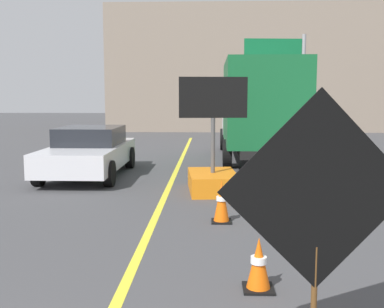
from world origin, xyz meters
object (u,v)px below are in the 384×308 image
at_px(roadwork_sign, 318,196).
at_px(highway_guide_sign, 286,70).
at_px(traffic_cone_near_sign, 259,264).
at_px(traffic_cone_mid_lane, 222,202).
at_px(arrow_board_trailer, 213,171).
at_px(box_truck, 259,108).
at_px(pickup_car, 89,151).

bearing_deg(roadwork_sign, highway_guide_sign, 81.84).
bearing_deg(traffic_cone_near_sign, highway_guide_sign, 80.08).
relative_size(roadwork_sign, traffic_cone_near_sign, 3.68).
relative_size(roadwork_sign, traffic_cone_mid_lane, 3.04).
height_order(arrow_board_trailer, box_truck, box_truck).
xyz_separation_m(pickup_car, traffic_cone_near_sign, (3.99, -7.77, -0.39)).
bearing_deg(pickup_car, arrow_board_trailer, -30.72).
height_order(roadwork_sign, traffic_cone_near_sign, roadwork_sign).
relative_size(arrow_board_trailer, box_truck, 0.35).
bearing_deg(highway_guide_sign, roadwork_sign, -98.16).
xyz_separation_m(arrow_board_trailer, traffic_cone_mid_lane, (0.14, -2.75, -0.10)).
bearing_deg(highway_guide_sign, arrow_board_trailer, -107.57).
xyz_separation_m(box_truck, pickup_car, (-5.15, -3.65, -1.14)).
bearing_deg(pickup_car, traffic_cone_near_sign, -62.82).
distance_m(roadwork_sign, pickup_car, 10.31).
height_order(box_truck, traffic_cone_near_sign, box_truck).
height_order(highway_guide_sign, traffic_cone_near_sign, highway_guide_sign).
bearing_deg(traffic_cone_mid_lane, arrow_board_trailer, 92.98).
xyz_separation_m(roadwork_sign, traffic_cone_mid_lane, (-0.65, 4.53, -1.09)).
relative_size(roadwork_sign, box_truck, 0.31).
bearing_deg(pickup_car, roadwork_sign, -65.41).
height_order(roadwork_sign, highway_guide_sign, highway_guide_sign).
relative_size(arrow_board_trailer, highway_guide_sign, 0.54).
height_order(roadwork_sign, traffic_cone_mid_lane, roadwork_sign).
height_order(box_truck, traffic_cone_mid_lane, box_truck).
relative_size(roadwork_sign, pickup_car, 0.51).
distance_m(box_truck, highway_guide_sign, 5.40).
bearing_deg(box_truck, traffic_cone_mid_lane, -100.20).
bearing_deg(roadwork_sign, traffic_cone_mid_lane, 98.16).
xyz_separation_m(traffic_cone_near_sign, traffic_cone_mid_lane, (-0.36, 2.95, 0.07)).
bearing_deg(traffic_cone_near_sign, box_truck, 84.19).
xyz_separation_m(roadwork_sign, pickup_car, (-4.28, 9.35, -0.77)).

